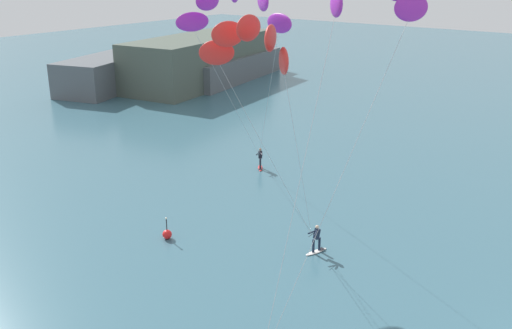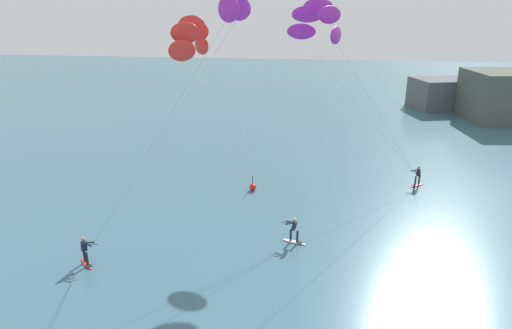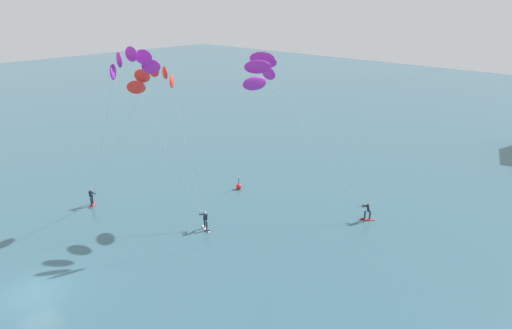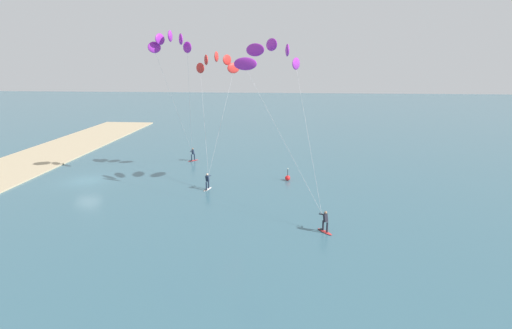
# 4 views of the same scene
# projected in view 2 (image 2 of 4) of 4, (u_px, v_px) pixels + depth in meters

# --- Properties ---
(kitesurfer_nearshore) EXTENTS (10.18, 4.52, 15.39)m
(kitesurfer_nearshore) POSITION_uv_depth(u_px,v_px,m) (225.00, 13.00, 20.03)
(kitesurfer_nearshore) COLOR red
(kitesurfer_nearshore) RESTS_ON ground
(kitesurfer_mid_water) EXTENTS (7.57, 4.94, 13.44)m
(kitesurfer_mid_water) POSITION_uv_depth(u_px,v_px,m) (197.00, 47.00, 24.71)
(kitesurfer_mid_water) COLOR white
(kitesurfer_mid_water) RESTS_ON ground
(kitesurfer_far_out) EXTENTS (11.57, 8.46, 14.42)m
(kitesurfer_far_out) POSITION_uv_depth(u_px,v_px,m) (322.00, 27.00, 29.39)
(kitesurfer_far_out) COLOR red
(kitesurfer_far_out) RESTS_ON ground
(marker_buoy) EXTENTS (0.56, 0.56, 1.38)m
(marker_buoy) POSITION_uv_depth(u_px,v_px,m) (253.00, 187.00, 35.55)
(marker_buoy) COLOR red
(marker_buoy) RESTS_ON ground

